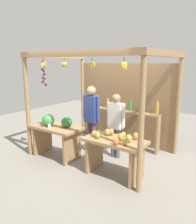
{
  "coord_description": "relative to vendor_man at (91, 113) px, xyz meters",
  "views": [
    {
      "loc": [
        2.97,
        -4.46,
        2.25
      ],
      "look_at": [
        0.0,
        -0.21,
        1.12
      ],
      "focal_mm": 36.23,
      "sensor_mm": 36.0,
      "label": 1
    }
  ],
  "objects": [
    {
      "name": "fruit_counter_right",
      "position": [
        1.12,
        -0.73,
        -0.44
      ],
      "size": [
        1.24,
        0.65,
        0.92
      ],
      "color": "#99754C",
      "rests_on": "ground"
    },
    {
      "name": "vendor_woman",
      "position": [
        0.66,
        0.08,
        -0.1
      ],
      "size": [
        0.48,
        0.21,
        1.55
      ],
      "rotation": [
        0.0,
        0.0,
        -0.17
      ],
      "color": "#4A5058",
      "rests_on": "ground"
    },
    {
      "name": "ground_plane",
      "position": [
        0.3,
        0.07,
        -1.03
      ],
      "size": [
        12.0,
        12.0,
        0.0
      ],
      "primitive_type": "plane",
      "color": "gray",
      "rests_on": "ground"
    },
    {
      "name": "fruit_counter_left",
      "position": [
        -0.51,
        -0.73,
        -0.37
      ],
      "size": [
        1.24,
        0.64,
        1.06
      ],
      "color": "#99754C",
      "rests_on": "ground"
    },
    {
      "name": "vendor_man",
      "position": [
        0.0,
        0.0,
        0.0
      ],
      "size": [
        0.48,
        0.23,
        1.7
      ],
      "rotation": [
        0.0,
        0.0,
        0.14
      ],
      "color": "#553D59",
      "rests_on": "ground"
    },
    {
      "name": "bottle_shelf_unit",
      "position": [
        0.46,
        0.86,
        -0.23
      ],
      "size": [
        1.97,
        0.22,
        1.36
      ],
      "color": "#99754C",
      "rests_on": "ground"
    },
    {
      "name": "market_stall",
      "position": [
        0.3,
        0.56,
        0.43
      ],
      "size": [
        3.07,
        2.23,
        2.49
      ],
      "color": "#99754C",
      "rests_on": "ground"
    }
  ]
}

